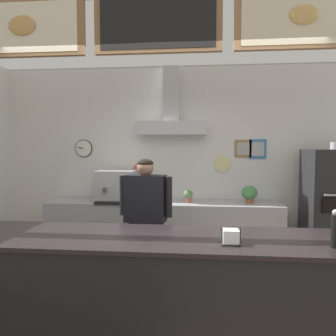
% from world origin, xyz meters
% --- Properties ---
extents(back_wall_assembly, '(5.67, 2.73, 2.96)m').
position_xyz_m(back_wall_assembly, '(-0.00, 2.50, 1.58)').
color(back_wall_assembly, gray).
rests_on(back_wall_assembly, ground_plane).
extents(service_counter, '(5.04, 0.72, 1.06)m').
position_xyz_m(service_counter, '(0.00, -0.21, 0.53)').
color(service_counter, black).
rests_on(service_counter, ground_plane).
extents(back_prep_counter, '(3.45, 0.63, 0.89)m').
position_xyz_m(back_prep_counter, '(-0.21, 2.27, 0.44)').
color(back_prep_counter, '#A3A5AD').
rests_on(back_prep_counter, ground_plane).
extents(pizza_oven, '(0.75, 0.69, 1.77)m').
position_xyz_m(pizza_oven, '(2.16, 2.09, 0.84)').
color(pizza_oven, '#232326').
rests_on(pizza_oven, ground_plane).
extents(shop_worker, '(0.60, 0.28, 1.57)m').
position_xyz_m(shop_worker, '(-0.26, 1.02, 0.84)').
color(shop_worker, '#232328').
rests_on(shop_worker, ground_plane).
extents(espresso_machine, '(0.57, 0.54, 0.46)m').
position_xyz_m(espresso_machine, '(-0.90, 2.24, 1.11)').
color(espresso_machine, '#B7BABF').
rests_on(espresso_machine, back_prep_counter).
extents(potted_basil, '(0.23, 0.23, 0.26)m').
position_xyz_m(potted_basil, '(1.05, 2.27, 1.03)').
color(potted_basil, '#9E563D').
rests_on(potted_basil, back_prep_counter).
extents(potted_sage, '(0.14, 0.14, 0.19)m').
position_xyz_m(potted_sage, '(0.16, 2.23, 0.99)').
color(potted_sage, '#9E563D').
rests_on(potted_sage, back_prep_counter).
extents(pepper_grinder, '(0.05, 0.05, 0.25)m').
position_xyz_m(pepper_grinder, '(1.19, -0.35, 1.18)').
color(pepper_grinder, black).
rests_on(pepper_grinder, service_counter).
extents(napkin_holder, '(0.13, 0.12, 0.11)m').
position_xyz_m(napkin_holder, '(0.54, -0.33, 1.10)').
color(napkin_holder, '#262628').
rests_on(napkin_holder, service_counter).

